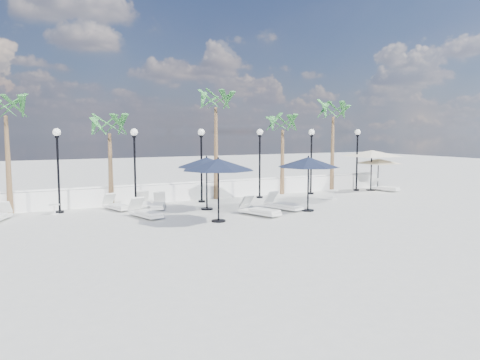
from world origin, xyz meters
name	(u,v)px	position (x,y,z in m)	size (l,w,h in m)	color
ground	(265,224)	(0.00, 0.00, 0.00)	(100.00, 100.00, 0.00)	#A2A29D
balustrade	(195,191)	(0.00, 7.50, 0.47)	(26.00, 0.30, 1.01)	white
lamppost_1	(58,158)	(-7.00, 6.50, 2.49)	(0.36, 0.36, 3.84)	black
lamppost_2	(135,156)	(-3.50, 6.50, 2.49)	(0.36, 0.36, 3.84)	black
lamppost_3	(201,155)	(0.00, 6.50, 2.49)	(0.36, 0.36, 3.84)	black
lamppost_4	(260,153)	(3.50, 6.50, 2.49)	(0.36, 0.36, 3.84)	black
lamppost_5	(311,152)	(7.00, 6.50, 2.49)	(0.36, 0.36, 3.84)	black
lamppost_6	(357,151)	(10.50, 6.50, 2.49)	(0.36, 0.36, 3.84)	black
palm_0	(5,112)	(-9.00, 7.30, 4.53)	(2.60, 2.60, 5.50)	brown
palm_1	(109,130)	(-4.50, 7.30, 3.75)	(2.60, 2.60, 4.70)	brown
palm_2	(216,105)	(1.20, 7.30, 5.12)	(2.60, 2.60, 6.10)	brown
palm_3	(283,127)	(5.50, 7.30, 3.95)	(2.60, 2.60, 4.90)	brown
palm_4	(333,115)	(9.20, 7.30, 4.73)	(2.60, 2.60, 5.70)	brown
lounger_1	(117,205)	(-4.54, 6.05, 0.23)	(1.07, 1.88, 0.67)	silver
lounger_2	(158,204)	(-2.67, 5.48, 0.23)	(1.22, 1.90, 0.68)	silver
lounger_3	(144,204)	(-3.25, 5.90, 0.24)	(0.94, 1.99, 0.72)	silver
lounger_4	(145,212)	(-3.90, 3.48, 0.25)	(1.10, 2.07, 0.74)	silver
lounger_5	(259,210)	(0.70, 1.66, 0.25)	(1.26, 2.11, 0.75)	silver
lounger_6	(283,205)	(2.43, 2.42, 0.25)	(1.17, 2.09, 0.75)	silver
lounger_7	(385,187)	(11.93, 5.52, 0.23)	(1.08, 1.89, 0.68)	silver
side_table_0	(54,208)	(-7.26, 6.20, 0.27)	(0.46, 0.46, 0.45)	silver
side_table_1	(244,207)	(0.40, 2.59, 0.27)	(0.45, 0.45, 0.44)	silver
side_table_2	(334,194)	(6.78, 4.12, 0.31)	(0.53, 0.53, 0.51)	silver
parasol_navy_left	(218,165)	(-1.46, 1.26, 2.35)	(3.02, 3.02, 2.66)	black
parasol_navy_mid	(207,163)	(-0.68, 4.26, 2.24)	(2.84, 2.84, 2.54)	black
parasol_navy_right	(308,162)	(3.33, 1.69, 2.27)	(2.88, 2.88, 2.58)	black
parasol_cream_sq_a	(372,150)	(11.40, 6.18, 2.52)	(5.54, 5.54, 2.72)	black
parasol_cream_sq_b	(379,159)	(12.00, 6.20, 1.97)	(4.25, 4.25, 2.13)	black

